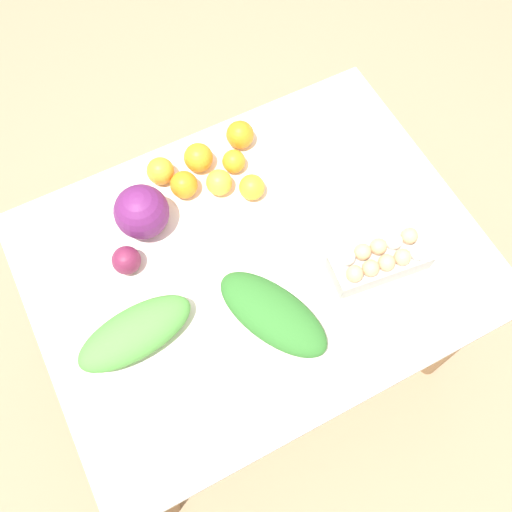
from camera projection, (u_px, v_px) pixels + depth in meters
name	position (u px, v px, depth m)	size (l,w,h in m)	color
ground_plane	(256.00, 341.00, 2.14)	(8.00, 8.00, 0.00)	#937A5B
dining_table	(256.00, 275.00, 1.57)	(1.14, 0.87, 0.73)	silver
cabbage_purple	(142.00, 212.00, 1.45)	(0.14, 0.14, 0.14)	#601E5B
egg_carton	(380.00, 259.00, 1.42)	(0.26, 0.13, 0.09)	#A8A8A3
greens_bunch_chard	(273.00, 314.00, 1.37)	(0.31, 0.14, 0.07)	#2D6B28
greens_bunch_scallion	(135.00, 333.00, 1.34)	(0.29, 0.13, 0.09)	#4C933D
beet_root	(126.00, 260.00, 1.43)	(0.07, 0.07, 0.07)	maroon
orange_0	(198.00, 158.00, 1.56)	(0.08, 0.08, 0.08)	orange
orange_1	(240.00, 135.00, 1.59)	(0.08, 0.08, 0.08)	orange
orange_2	(160.00, 171.00, 1.54)	(0.08, 0.08, 0.08)	orange
orange_3	(219.00, 182.00, 1.53)	(0.07, 0.07, 0.07)	#F9A833
orange_4	(184.00, 185.00, 1.53)	(0.07, 0.07, 0.07)	orange
orange_5	(252.00, 187.00, 1.53)	(0.07, 0.07, 0.07)	orange
orange_6	(234.00, 161.00, 1.56)	(0.06, 0.06, 0.06)	orange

